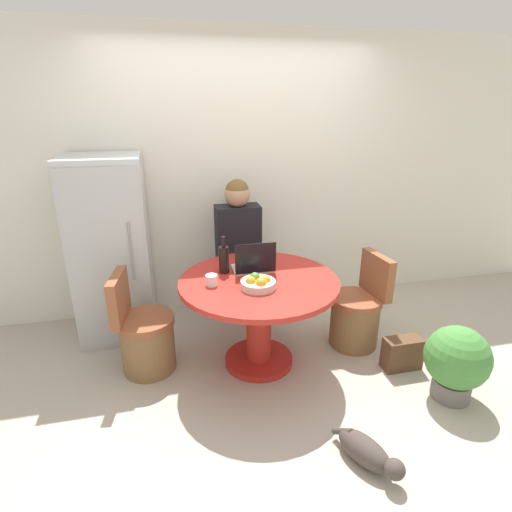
% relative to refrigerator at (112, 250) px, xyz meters
% --- Properties ---
extents(ground_plane, '(12.00, 12.00, 0.00)m').
position_rel_refrigerator_xyz_m(ground_plane, '(1.18, -1.02, -0.79)').
color(ground_plane, '#B2A899').
extents(wall_back, '(7.00, 0.06, 2.60)m').
position_rel_refrigerator_xyz_m(wall_back, '(1.18, 0.36, 0.51)').
color(wall_back, silver).
rests_on(wall_back, ground_plane).
extents(refrigerator, '(0.62, 0.64, 1.58)m').
position_rel_refrigerator_xyz_m(refrigerator, '(0.00, 0.00, 0.00)').
color(refrigerator, silver).
rests_on(refrigerator, ground_plane).
extents(dining_table, '(1.20, 1.20, 0.73)m').
position_rel_refrigerator_xyz_m(dining_table, '(1.12, -0.76, -0.27)').
color(dining_table, '#B2261E').
rests_on(dining_table, ground_plane).
extents(chair_right_side, '(0.44, 0.43, 0.81)m').
position_rel_refrigerator_xyz_m(chair_right_side, '(1.99, -0.68, -0.52)').
color(chair_right_side, brown).
rests_on(chair_right_side, ground_plane).
extents(chair_left_side, '(0.45, 0.44, 0.81)m').
position_rel_refrigerator_xyz_m(chair_left_side, '(0.24, -0.64, -0.52)').
color(chair_left_side, brown).
rests_on(chair_left_side, ground_plane).
extents(person_seated, '(0.40, 0.37, 1.34)m').
position_rel_refrigerator_xyz_m(person_seated, '(1.10, 0.06, -0.04)').
color(person_seated, '#2D2D38').
rests_on(person_seated, ground_plane).
extents(laptop, '(0.32, 0.22, 0.25)m').
position_rel_refrigerator_xyz_m(laptop, '(1.11, -0.60, -0.00)').
color(laptop, '#B7B7BC').
rests_on(laptop, dining_table).
extents(fruit_bowl, '(0.25, 0.25, 0.10)m').
position_rel_refrigerator_xyz_m(fruit_bowl, '(1.07, -0.90, -0.02)').
color(fruit_bowl, beige).
rests_on(fruit_bowl, dining_table).
extents(coffee_cup, '(0.09, 0.09, 0.08)m').
position_rel_refrigerator_xyz_m(coffee_cup, '(0.76, -0.78, -0.02)').
color(coffee_cup, white).
rests_on(coffee_cup, dining_table).
extents(bottle, '(0.08, 0.08, 0.29)m').
position_rel_refrigerator_xyz_m(bottle, '(0.88, -0.57, 0.05)').
color(bottle, black).
rests_on(bottle, dining_table).
extents(cat, '(0.29, 0.46, 0.17)m').
position_rel_refrigerator_xyz_m(cat, '(1.49, -1.86, -0.70)').
color(cat, '#473D38').
rests_on(cat, ground_plane).
extents(potted_plant, '(0.44, 0.44, 0.55)m').
position_rel_refrigerator_xyz_m(potted_plant, '(2.35, -1.47, -0.49)').
color(potted_plant, slate).
rests_on(potted_plant, ground_plane).
extents(handbag, '(0.30, 0.14, 0.26)m').
position_rel_refrigerator_xyz_m(handbag, '(2.19, -1.09, -0.66)').
color(handbag, brown).
rests_on(handbag, ground_plane).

